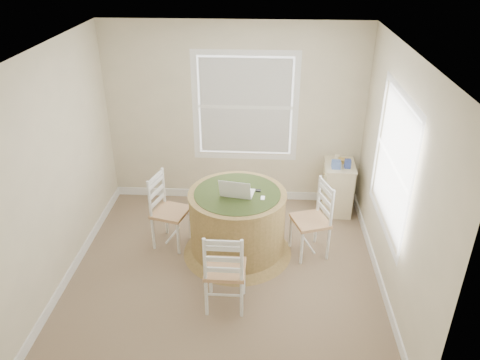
{
  "coord_description": "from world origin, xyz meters",
  "views": [
    {
      "loc": [
        0.44,
        -4.35,
        3.57
      ],
      "look_at": [
        0.16,
        0.45,
        1.02
      ],
      "focal_mm": 35.0,
      "sensor_mm": 36.0,
      "label": 1
    }
  ],
  "objects_px": {
    "round_table": "(237,221)",
    "chair_right": "(310,221)",
    "chair_left": "(171,212)",
    "chair_near": "(225,269)",
    "corner_chest": "(337,187)",
    "laptop": "(237,192)"
  },
  "relations": [
    {
      "from": "chair_left",
      "to": "laptop",
      "type": "bearing_deg",
      "value": -85.87
    },
    {
      "from": "chair_right",
      "to": "corner_chest",
      "type": "distance_m",
      "value": 1.16
    },
    {
      "from": "chair_left",
      "to": "laptop",
      "type": "xyz_separation_m",
      "value": [
        0.85,
        -0.17,
        0.4
      ]
    },
    {
      "from": "chair_left",
      "to": "chair_near",
      "type": "xyz_separation_m",
      "value": [
        0.78,
        -1.08,
        0.0
      ]
    },
    {
      "from": "round_table",
      "to": "corner_chest",
      "type": "distance_m",
      "value": 1.74
    },
    {
      "from": "round_table",
      "to": "chair_right",
      "type": "xyz_separation_m",
      "value": [
        0.89,
        0.03,
        0.02
      ]
    },
    {
      "from": "chair_left",
      "to": "corner_chest",
      "type": "xyz_separation_m",
      "value": [
        2.2,
        0.95,
        -0.11
      ]
    },
    {
      "from": "chair_left",
      "to": "chair_right",
      "type": "xyz_separation_m",
      "value": [
        1.73,
        -0.1,
        0.0
      ]
    },
    {
      "from": "chair_near",
      "to": "laptop",
      "type": "xyz_separation_m",
      "value": [
        0.07,
        0.91,
        0.4
      ]
    },
    {
      "from": "chair_right",
      "to": "laptop",
      "type": "relative_size",
      "value": 2.27
    },
    {
      "from": "chair_near",
      "to": "round_table",
      "type": "bearing_deg",
      "value": -93.55
    },
    {
      "from": "chair_left",
      "to": "laptop",
      "type": "height_order",
      "value": "laptop"
    },
    {
      "from": "chair_left",
      "to": "chair_near",
      "type": "distance_m",
      "value": 1.33
    },
    {
      "from": "chair_left",
      "to": "corner_chest",
      "type": "distance_m",
      "value": 2.4
    },
    {
      "from": "laptop",
      "to": "chair_right",
      "type": "bearing_deg",
      "value": -165.65
    },
    {
      "from": "chair_near",
      "to": "laptop",
      "type": "distance_m",
      "value": 1.0
    },
    {
      "from": "chair_left",
      "to": "chair_near",
      "type": "bearing_deg",
      "value": -128.74
    },
    {
      "from": "round_table",
      "to": "chair_near",
      "type": "height_order",
      "value": "chair_near"
    },
    {
      "from": "chair_left",
      "to": "chair_right",
      "type": "relative_size",
      "value": 1.0
    },
    {
      "from": "corner_chest",
      "to": "round_table",
      "type": "bearing_deg",
      "value": -139.37
    },
    {
      "from": "laptop",
      "to": "round_table",
      "type": "bearing_deg",
      "value": -78.73
    },
    {
      "from": "round_table",
      "to": "chair_right",
      "type": "bearing_deg",
      "value": 4.41
    }
  ]
}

